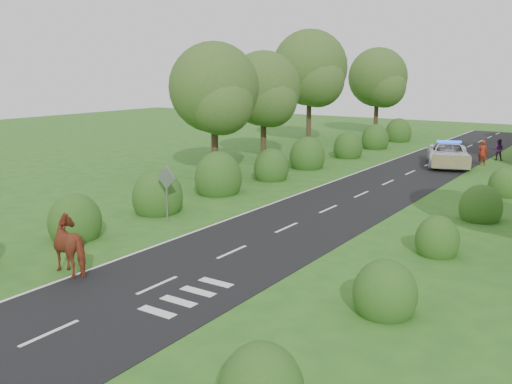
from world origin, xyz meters
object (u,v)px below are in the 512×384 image
Objects in this scene: road_sign at (166,185)px; cow at (75,249)px; pedestrian_purple at (498,150)px; pedestrian_red at (483,153)px; police_van at (448,154)px.

cow is at bearing -74.28° from road_sign.
pedestrian_purple reaches higher than cow.
pedestrian_red is 2.96m from pedestrian_purple.
pedestrian_purple is at bearing -107.86° from pedestrian_red.
road_sign is 1.43× the size of pedestrian_red.
pedestrian_red is at bearing 71.15° from road_sign.
pedestrian_purple is at bearing 72.10° from road_sign.
road_sign reaches higher than cow.
pedestrian_red reaches higher than cow.
police_van reaches higher than cow.
pedestrian_red is 1.11× the size of pedestrian_purple.
cow is at bearing 73.93° from pedestrian_purple.
road_sign is 28.26m from pedestrian_purple.
road_sign is at bearing -157.48° from cow.
pedestrian_red is at bearing 75.79° from pedestrian_purple.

